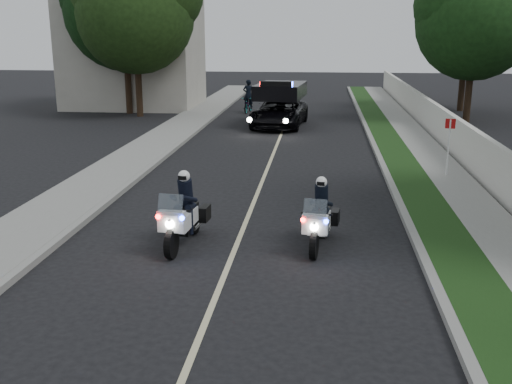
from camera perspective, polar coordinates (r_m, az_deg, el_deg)
ground at (r=12.72m, az=-2.60°, el=-6.88°), size 120.00×120.00×0.00m
curb_right at (r=22.27m, az=11.89°, el=2.66°), size 0.20×60.00×0.15m
grass_verge at (r=22.35m, az=13.68°, el=2.61°), size 1.20×60.00×0.16m
sidewalk_right at (r=22.56m, az=16.95°, el=2.49°), size 1.40×60.00×0.16m
property_wall at (r=22.64m, az=19.57°, el=4.05°), size 0.22×60.00×1.50m
curb_left at (r=22.93m, az=-8.97°, el=3.16°), size 0.20×60.00×0.15m
sidewalk_left at (r=23.24m, az=-11.59°, el=3.20°), size 2.00×60.00×0.16m
building_far at (r=39.49m, az=-11.56°, el=13.02°), size 8.00×6.00×7.00m
lane_marking at (r=22.24m, az=1.31°, el=2.79°), size 0.12×50.00×0.01m
police_moto_left at (r=13.92m, az=-6.85°, el=-4.99°), size 0.88×2.09×1.73m
police_moto_right at (r=13.80m, az=6.00°, el=-5.15°), size 0.91×1.97×1.61m
police_suv at (r=30.82m, az=2.22°, el=6.25°), size 2.90×5.42×2.53m
bicycle at (r=36.14m, az=-0.73°, el=7.58°), size 0.79×1.81×0.92m
cyclist at (r=36.14m, az=-0.73°, el=7.58°), size 0.66×0.46×1.75m
sign_post at (r=20.72m, az=17.60°, el=1.13°), size 0.40×0.40×2.08m
tree_right_d at (r=34.15m, az=19.33°, el=6.28°), size 7.10×7.10×10.15m
tree_right_e at (r=38.94m, az=18.82°, el=7.33°), size 6.95×6.95×9.64m
tree_left_near at (r=35.17m, az=-10.96°, el=7.09°), size 7.50×7.50×10.94m
tree_left_far at (r=36.55m, az=-11.92°, el=7.34°), size 7.34×7.34×11.34m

